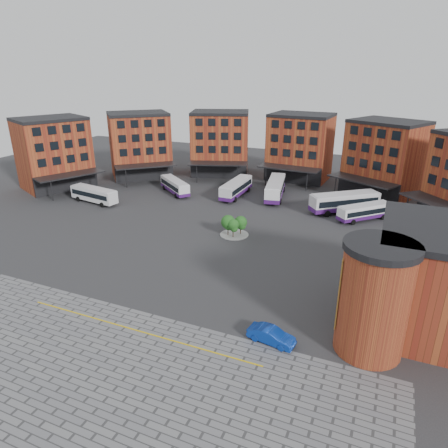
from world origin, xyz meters
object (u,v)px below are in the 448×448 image
at_px(bus_d, 275,188).
at_px(bus_f, 365,212).
at_px(blue_car, 271,336).
at_px(bus_b, 175,186).
at_px(bus_a, 94,194).
at_px(bus_e, 345,202).
at_px(tree_island, 234,224).
at_px(bus_c, 236,188).

distance_m(bus_d, bus_f, 18.38).
relative_size(bus_d, blue_car, 2.83).
relative_size(bus_b, bus_d, 0.73).
distance_m(bus_b, bus_f, 37.05).
height_order(bus_a, bus_f, bus_a).
height_order(bus_d, bus_e, bus_e).
height_order(tree_island, bus_a, tree_island).
distance_m(bus_e, blue_car, 39.80).
relative_size(bus_a, bus_d, 0.83).
relative_size(bus_b, blue_car, 2.08).
bearing_deg(blue_car, bus_d, 23.86).
bearing_deg(bus_f, bus_d, -154.65).
relative_size(bus_a, bus_f, 1.24).
bearing_deg(bus_b, blue_car, -101.71).
bearing_deg(bus_c, bus_a, -147.68).
xyz_separation_m(bus_c, bus_d, (7.41, 2.15, 0.19)).
bearing_deg(bus_a, tree_island, -89.26).
relative_size(tree_island, bus_c, 0.39).
bearing_deg(bus_a, bus_f, -68.63).
xyz_separation_m(bus_a, bus_d, (30.74, 16.46, 0.18)).
height_order(tree_island, bus_b, tree_island).
relative_size(bus_b, bus_c, 0.83).
bearing_deg(bus_a, bus_c, -49.24).
xyz_separation_m(bus_f, blue_car, (-5.14, -37.09, -0.75)).
xyz_separation_m(bus_c, bus_f, (24.74, -3.98, -0.22)).
height_order(bus_b, blue_car, bus_b).
bearing_deg(bus_d, bus_b, -175.96).
bearing_deg(bus_e, bus_f, 15.67).
bearing_deg(blue_car, bus_e, 5.97).
bearing_deg(bus_d, bus_c, -174.28).
height_order(bus_d, blue_car, bus_d).
bearing_deg(bus_e, blue_car, -40.38).
height_order(bus_f, blue_car, bus_f).
height_order(bus_a, bus_b, bus_a).
distance_m(bus_b, bus_c, 12.65).
bearing_deg(bus_f, bus_c, -144.31).
xyz_separation_m(tree_island, bus_e, (14.12, 17.53, 0.05)).
bearing_deg(blue_car, bus_a, 66.18).
xyz_separation_m(bus_a, bus_e, (44.41, 13.00, 0.18)).
relative_size(tree_island, bus_e, 0.38).
bearing_deg(bus_f, tree_island, -95.29).
distance_m(tree_island, bus_c, 20.08).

